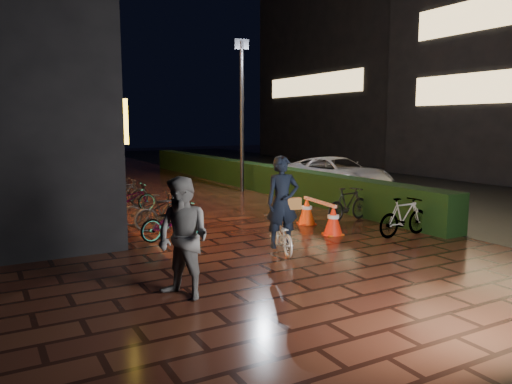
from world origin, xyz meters
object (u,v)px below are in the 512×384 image
cyclist (282,217)px  cart_assembly (283,182)px  traffic_barrier (319,215)px  van (337,174)px  bystander_person (183,238)px

cyclist → cart_assembly: size_ratio=1.92×
traffic_barrier → cart_assembly: 5.22m
van → cart_assembly: bearing=179.9°
cart_assembly → bystander_person: bearing=-130.5°
cart_assembly → van: bearing=11.4°
bystander_person → cart_assembly: bystander_person is taller
bystander_person → van: bystander_person is taller
cyclist → cart_assembly: 7.42m
bystander_person → traffic_barrier: bearing=93.5°
cyclist → cart_assembly: (3.98, 6.27, -0.20)m
bystander_person → cyclist: (2.63, 1.49, -0.19)m
van → cyclist: 9.60m
bystander_person → cyclist: 3.03m
van → cyclist: bearing=-146.1°
cart_assembly → traffic_barrier: bearing=-112.4°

